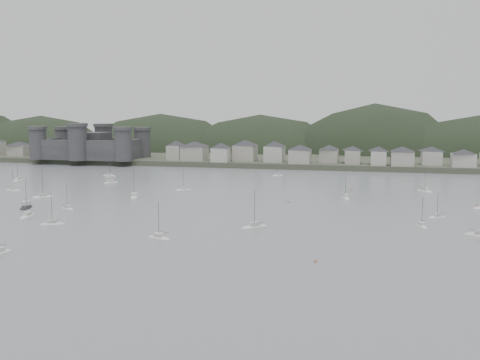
# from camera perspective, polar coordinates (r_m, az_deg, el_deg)

# --- Properties ---
(ground) EXTENTS (900.00, 900.00, 0.00)m
(ground) POSITION_cam_1_polar(r_m,az_deg,el_deg) (134.92, -7.52, -6.47)
(ground) COLOR slate
(ground) RESTS_ON ground
(far_shore_land) EXTENTS (900.00, 250.00, 3.00)m
(far_shore_land) POSITION_cam_1_polar(r_m,az_deg,el_deg) (420.99, 7.03, 3.09)
(far_shore_land) COLOR #383D2D
(far_shore_land) RESTS_ON ground
(forested_ridge) EXTENTS (851.55, 103.94, 102.57)m
(forested_ridge) POSITION_cam_1_polar(r_m,az_deg,el_deg) (396.27, 7.28, 0.97)
(forested_ridge) COLOR black
(forested_ridge) RESTS_ON ground
(castle) EXTENTS (66.00, 43.00, 20.00)m
(castle) POSITION_cam_1_polar(r_m,az_deg,el_deg) (345.95, -15.48, 3.55)
(castle) COLOR #323234
(castle) RESTS_ON far_shore_land
(waterfront_town) EXTENTS (451.48, 28.46, 12.92)m
(waterfront_town) POSITION_cam_1_polar(r_m,az_deg,el_deg) (306.44, 14.09, 2.71)
(waterfront_town) COLOR gray
(waterfront_town) RESTS_ON far_shore_land
(sailboat_lead) EXTENTS (6.33, 6.97, 9.81)m
(sailboat_lead) POSITION_cam_1_polar(r_m,az_deg,el_deg) (248.29, -13.51, -0.26)
(sailboat_lead) COLOR silver
(sailboat_lead) RESTS_ON ground
(moored_fleet) EXTENTS (219.69, 168.28, 13.10)m
(moored_fleet) POSITION_cam_1_polar(r_m,az_deg,el_deg) (191.17, -7.41, -2.34)
(moored_fleet) COLOR silver
(moored_fleet) RESTS_ON ground
(motor_launch_far) EXTENTS (5.87, 9.29, 4.07)m
(motor_launch_far) POSITION_cam_1_polar(r_m,az_deg,el_deg) (192.85, -21.71, -2.68)
(motor_launch_far) COLOR black
(motor_launch_far) RESTS_ON ground
(mooring_buoys) EXTENTS (162.51, 127.39, 0.70)m
(mooring_buoys) POSITION_cam_1_polar(r_m,az_deg,el_deg) (191.93, -2.01, -2.25)
(mooring_buoys) COLOR #B6603C
(mooring_buoys) RESTS_ON ground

